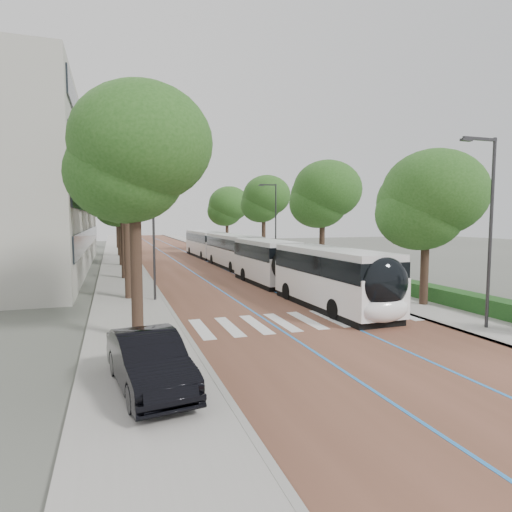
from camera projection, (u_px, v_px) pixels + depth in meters
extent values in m
plane|color=#51544C|center=(312.00, 326.00, 19.05)|extent=(160.00, 160.00, 0.00)
cube|color=brown|center=(179.00, 255.00, 56.81)|extent=(11.00, 140.00, 0.02)
cube|color=gray|center=(120.00, 256.00, 54.42)|extent=(4.00, 140.00, 0.12)
cube|color=gray|center=(233.00, 253.00, 59.19)|extent=(4.00, 140.00, 0.12)
cube|color=gray|center=(135.00, 255.00, 55.03)|extent=(0.20, 140.00, 0.14)
cube|color=gray|center=(220.00, 253.00, 58.59)|extent=(0.20, 140.00, 0.14)
cube|color=silver|center=(201.00, 329.00, 18.47)|extent=(0.55, 3.60, 0.01)
cube|color=silver|center=(229.00, 326.00, 18.86)|extent=(0.55, 3.60, 0.01)
cube|color=silver|center=(256.00, 324.00, 19.26)|extent=(0.55, 3.60, 0.01)
cube|color=silver|center=(282.00, 322.00, 19.66)|extent=(0.55, 3.60, 0.01)
cube|color=silver|center=(307.00, 320.00, 20.06)|extent=(0.55, 3.60, 0.01)
cube|color=silver|center=(330.00, 318.00, 20.46)|extent=(0.55, 3.60, 0.01)
cube|color=silver|center=(353.00, 316.00, 20.85)|extent=(0.55, 3.60, 0.01)
cube|color=silver|center=(375.00, 314.00, 21.25)|extent=(0.55, 3.60, 0.01)
cube|color=silver|center=(396.00, 313.00, 21.65)|extent=(0.55, 3.60, 0.01)
cube|color=blue|center=(167.00, 255.00, 56.30)|extent=(0.12, 126.00, 0.01)
cube|color=blue|center=(191.00, 254.00, 57.32)|extent=(0.12, 126.00, 0.01)
cube|color=black|center=(90.00, 237.00, 41.90)|extent=(0.12, 38.00, 1.60)
cube|color=black|center=(88.00, 204.00, 41.62)|extent=(0.12, 38.00, 1.60)
cube|color=black|center=(87.00, 171.00, 41.34)|extent=(0.12, 38.00, 1.60)
cube|color=black|center=(86.00, 139.00, 41.08)|extent=(0.12, 38.00, 1.60)
cube|color=#164118|center=(473.00, 302.00, 21.90)|extent=(1.20, 14.00, 0.80)
cylinder|color=#2F2E31|center=(491.00, 234.00, 18.03)|extent=(0.14, 0.14, 8.00)
cube|color=#2F2E31|center=(480.00, 139.00, 17.43)|extent=(1.70, 0.12, 0.12)
cube|color=#2F2E31|center=(466.00, 140.00, 17.22)|extent=(0.50, 0.20, 0.10)
cylinder|color=#2F2E31|center=(276.00, 225.00, 41.63)|extent=(0.14, 0.14, 8.00)
cube|color=#2F2E31|center=(268.00, 185.00, 41.03)|extent=(1.70, 0.12, 0.12)
cube|color=#2F2E31|center=(261.00, 185.00, 40.82)|extent=(0.50, 0.20, 0.10)
cylinder|color=#2F2E31|center=(154.00, 230.00, 24.30)|extent=(0.14, 0.14, 8.00)
cylinder|color=black|center=(137.00, 278.00, 16.45)|extent=(0.44, 0.44, 4.96)
ellipsoid|color=#204C18|center=(134.00, 160.00, 16.06)|extent=(5.27, 5.27, 4.48)
cylinder|color=black|center=(128.00, 255.00, 24.93)|extent=(0.44, 0.44, 5.27)
ellipsoid|color=#204C18|center=(126.00, 172.00, 24.52)|extent=(5.49, 5.49, 4.66)
cylinder|color=black|center=(124.00, 245.00, 33.42)|extent=(0.44, 0.44, 5.38)
ellipsoid|color=#204C18|center=(122.00, 182.00, 33.00)|extent=(5.27, 5.27, 4.48)
cylinder|color=black|center=(121.00, 244.00, 42.90)|extent=(0.44, 0.44, 4.52)
ellipsoid|color=#204C18|center=(120.00, 203.00, 42.54)|extent=(5.31, 5.31, 4.51)
cylinder|color=black|center=(119.00, 235.00, 54.19)|extent=(0.44, 0.44, 5.35)
ellipsoid|color=#204C18|center=(118.00, 197.00, 53.77)|extent=(5.30, 5.30, 4.50)
cylinder|color=black|center=(118.00, 234.00, 68.39)|extent=(0.44, 0.44, 4.59)
ellipsoid|color=#204C18|center=(117.00, 208.00, 68.02)|extent=(5.80, 5.80, 4.93)
cylinder|color=black|center=(424.00, 270.00, 23.22)|extent=(0.44, 0.44, 3.93)
ellipsoid|color=#204C18|center=(427.00, 204.00, 22.91)|extent=(5.48, 5.48, 4.66)
cylinder|color=black|center=(322.00, 249.00, 34.52)|extent=(0.44, 0.44, 4.61)
ellipsoid|color=#204C18|center=(323.00, 197.00, 34.15)|extent=(5.48, 5.48, 4.66)
cylinder|color=black|center=(264.00, 240.00, 47.73)|extent=(0.44, 0.44, 4.78)
ellipsoid|color=#204C18|center=(264.00, 201.00, 47.35)|extent=(5.26, 5.26, 4.47)
cylinder|color=black|center=(227.00, 236.00, 62.84)|extent=(0.44, 0.44, 4.50)
ellipsoid|color=#204C18|center=(227.00, 208.00, 62.49)|extent=(5.98, 5.98, 5.08)
cylinder|color=black|center=(291.00, 265.00, 27.44)|extent=(2.32, 0.96, 2.30)
cube|color=white|center=(331.00, 285.00, 22.69)|extent=(2.75, 9.42, 1.82)
cube|color=black|center=(331.00, 264.00, 22.59)|extent=(2.78, 9.24, 0.97)
cube|color=silver|center=(332.00, 252.00, 22.53)|extent=(2.69, 9.23, 0.31)
cube|color=black|center=(331.00, 305.00, 22.78)|extent=(2.69, 9.05, 0.35)
cube|color=white|center=(266.00, 266.00, 31.52)|extent=(2.70, 7.80, 1.82)
cube|color=black|center=(266.00, 251.00, 31.42)|extent=(2.74, 7.65, 0.97)
cube|color=silver|center=(266.00, 242.00, 31.37)|extent=(2.65, 7.65, 0.31)
cube|color=black|center=(266.00, 281.00, 31.62)|extent=(2.65, 7.49, 0.35)
ellipsoid|color=black|center=(385.00, 283.00, 18.38)|extent=(2.38, 1.16, 2.28)
ellipsoid|color=white|center=(385.00, 310.00, 18.44)|extent=(2.38, 1.06, 1.14)
cylinder|color=black|center=(334.00, 309.00, 20.23)|extent=(0.33, 1.01, 1.00)
cylinder|color=black|center=(375.00, 306.00, 21.01)|extent=(0.33, 1.01, 1.00)
cylinder|color=black|center=(244.00, 275.00, 32.76)|extent=(0.33, 1.01, 1.00)
cylinder|color=black|center=(272.00, 273.00, 33.54)|extent=(0.33, 1.01, 1.00)
cylinder|color=black|center=(288.00, 291.00, 25.25)|extent=(0.33, 1.01, 1.00)
cylinder|color=black|center=(322.00, 289.00, 26.02)|extent=(0.33, 1.01, 1.00)
cube|color=white|center=(233.00, 255.00, 41.67)|extent=(2.60, 12.02, 1.82)
cube|color=black|center=(233.00, 243.00, 41.57)|extent=(2.64, 11.78, 0.97)
cube|color=silver|center=(233.00, 237.00, 41.52)|extent=(2.55, 11.78, 0.31)
cube|color=black|center=(233.00, 266.00, 41.77)|extent=(2.55, 11.54, 0.35)
ellipsoid|color=black|center=(252.00, 252.00, 36.10)|extent=(2.36, 1.12, 2.28)
ellipsoid|color=white|center=(252.00, 265.00, 36.15)|extent=(2.36, 1.02, 1.14)
cylinder|color=black|center=(232.00, 267.00, 37.98)|extent=(0.31, 1.00, 1.00)
cylinder|color=black|center=(256.00, 266.00, 38.72)|extent=(0.31, 1.00, 1.00)
cylinder|color=black|center=(213.00, 259.00, 44.95)|extent=(0.31, 1.00, 1.00)
cylinder|color=black|center=(233.00, 259.00, 45.69)|extent=(0.31, 1.00, 1.00)
cube|color=white|center=(205.00, 247.00, 53.65)|extent=(2.70, 12.04, 1.82)
cube|color=black|center=(205.00, 238.00, 53.55)|extent=(2.73, 11.80, 0.97)
cube|color=silver|center=(205.00, 233.00, 53.49)|extent=(2.64, 11.80, 0.31)
cube|color=black|center=(205.00, 255.00, 53.74)|extent=(2.64, 11.56, 0.35)
ellipsoid|color=black|center=(216.00, 243.00, 48.09)|extent=(2.37, 1.14, 2.28)
ellipsoid|color=white|center=(216.00, 253.00, 48.14)|extent=(2.37, 1.04, 1.14)
cylinder|color=black|center=(202.00, 255.00, 49.96)|extent=(0.32, 1.00, 1.00)
cylinder|color=black|center=(221.00, 255.00, 50.71)|extent=(0.32, 1.00, 1.00)
cylinder|color=black|center=(190.00, 251.00, 56.90)|extent=(0.32, 1.00, 1.00)
cylinder|color=black|center=(207.00, 250.00, 57.66)|extent=(0.32, 1.00, 1.00)
imported|color=black|center=(149.00, 361.00, 11.68)|extent=(2.29, 4.89, 1.55)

